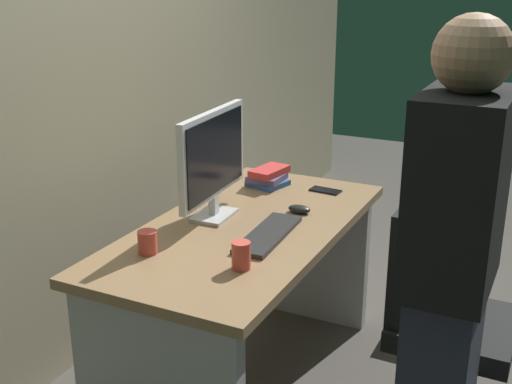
% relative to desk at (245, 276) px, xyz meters
% --- Properties ---
extents(ground_plane, '(9.00, 9.00, 0.00)m').
position_rel_desk_xyz_m(ground_plane, '(0.00, 0.00, -0.52)').
color(ground_plane, '#4C4742').
extents(wall_back, '(6.40, 0.10, 3.00)m').
position_rel_desk_xyz_m(wall_back, '(0.00, 0.82, 0.98)').
color(wall_back, tan).
rests_on(wall_back, ground).
extents(desk, '(1.47, 0.74, 0.75)m').
position_rel_desk_xyz_m(desk, '(0.00, 0.00, 0.00)').
color(desk, '#93704C').
rests_on(desk, ground).
extents(office_chair, '(0.52, 0.52, 0.94)m').
position_rel_desk_xyz_m(office_chair, '(0.06, -0.80, -0.09)').
color(office_chair, black).
rests_on(office_chair, ground).
extents(person_at_desk, '(0.40, 0.24, 1.64)m').
position_rel_desk_xyz_m(person_at_desk, '(-0.38, -0.88, 0.32)').
color(person_at_desk, '#262838').
rests_on(person_at_desk, ground).
extents(monitor, '(0.54, 0.15, 0.46)m').
position_rel_desk_xyz_m(monitor, '(0.02, 0.16, 0.49)').
color(monitor, silver).
rests_on(monitor, desk).
extents(keyboard, '(0.44, 0.15, 0.02)m').
position_rel_desk_xyz_m(keyboard, '(-0.07, -0.14, 0.24)').
color(keyboard, '#262626').
rests_on(keyboard, desk).
extents(mouse, '(0.06, 0.10, 0.03)m').
position_rel_desk_xyz_m(mouse, '(0.23, -0.15, 0.25)').
color(mouse, black).
rests_on(mouse, desk).
extents(cup_near_keyboard, '(0.07, 0.07, 0.10)m').
position_rel_desk_xyz_m(cup_near_keyboard, '(-0.37, -0.18, 0.28)').
color(cup_near_keyboard, '#D84C3F').
rests_on(cup_near_keyboard, desk).
extents(cup_by_monitor, '(0.07, 0.07, 0.09)m').
position_rel_desk_xyz_m(cup_by_monitor, '(-0.41, 0.19, 0.27)').
color(cup_by_monitor, '#D84C3F').
rests_on(cup_by_monitor, desk).
extents(book_stack, '(0.22, 0.19, 0.09)m').
position_rel_desk_xyz_m(book_stack, '(0.51, 0.14, 0.27)').
color(book_stack, '#3359A5').
rests_on(book_stack, desk).
extents(cell_phone, '(0.08, 0.15, 0.01)m').
position_rel_desk_xyz_m(cell_phone, '(0.55, -0.15, 0.23)').
color(cell_phone, black).
rests_on(cell_phone, desk).
extents(handbag, '(0.34, 0.14, 0.38)m').
position_rel_desk_xyz_m(handbag, '(0.86, -0.57, -0.38)').
color(handbag, brown).
rests_on(handbag, ground).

